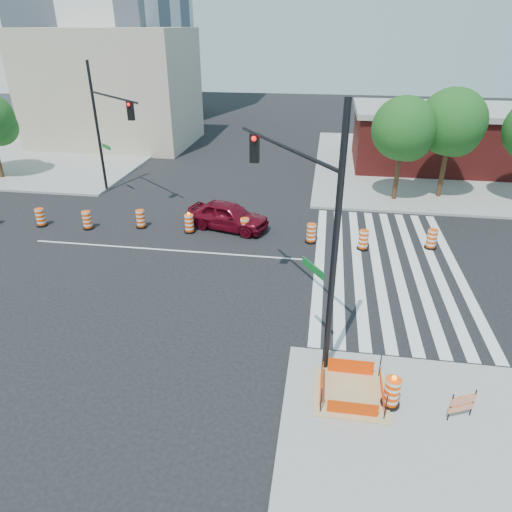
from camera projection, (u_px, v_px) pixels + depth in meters
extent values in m
plane|color=black|center=(165.00, 250.00, 23.12)|extent=(120.00, 120.00, 0.00)
cube|color=gray|center=(455.00, 166.00, 36.49)|extent=(22.00, 22.00, 0.15)
cube|color=gray|center=(40.00, 150.00, 41.41)|extent=(22.00, 22.00, 0.15)
cube|color=silver|center=(320.00, 261.00, 22.05)|extent=(0.45, 13.50, 0.01)
cube|color=silver|center=(338.00, 262.00, 21.93)|extent=(0.45, 13.50, 0.01)
cube|color=silver|center=(357.00, 263.00, 21.81)|extent=(0.45, 13.50, 0.01)
cube|color=silver|center=(377.00, 265.00, 21.68)|extent=(0.45, 13.50, 0.01)
cube|color=silver|center=(396.00, 266.00, 21.56)|extent=(0.45, 13.50, 0.01)
cube|color=silver|center=(416.00, 267.00, 21.44)|extent=(0.45, 13.50, 0.01)
cube|color=silver|center=(436.00, 269.00, 21.31)|extent=(0.45, 13.50, 0.01)
cube|color=silver|center=(456.00, 270.00, 21.19)|extent=(0.45, 13.50, 0.01)
cube|color=silver|center=(165.00, 250.00, 23.12)|extent=(14.00, 0.12, 0.01)
cube|color=tan|center=(351.00, 393.00, 13.88)|extent=(2.20, 2.20, 0.05)
cube|color=#F43D04|center=(352.00, 409.00, 12.98)|extent=(1.44, 0.02, 0.55)
cube|color=#F43D04|center=(351.00, 367.00, 14.56)|extent=(1.44, 0.02, 0.55)
cube|color=#F43D04|center=(321.00, 384.00, 13.89)|extent=(0.02, 1.44, 0.55)
cube|color=#F43D04|center=(382.00, 390.00, 13.65)|extent=(0.02, 1.44, 0.55)
cylinder|color=black|center=(321.00, 401.00, 13.02)|extent=(0.04, 0.04, 0.90)
cylinder|color=black|center=(386.00, 408.00, 12.77)|extent=(0.04, 0.04, 0.90)
cylinder|color=black|center=(323.00, 360.00, 14.61)|extent=(0.04, 0.04, 0.90)
cylinder|color=black|center=(380.00, 366.00, 14.36)|extent=(0.04, 0.04, 0.90)
cube|color=maroon|center=(460.00, 141.00, 35.57)|extent=(16.00, 8.00, 4.20)
cube|color=gray|center=(466.00, 111.00, 34.53)|extent=(16.50, 8.50, 0.40)
cube|color=#B8A48D|center=(114.00, 88.00, 41.89)|extent=(14.00, 10.00, 10.00)
imported|color=#600816|center=(228.00, 216.00, 25.21)|extent=(4.87, 2.94, 1.55)
cylinder|color=black|center=(335.00, 252.00, 13.05)|extent=(0.19, 0.19, 8.48)
cylinder|color=black|center=(284.00, 146.00, 14.56)|extent=(3.67, 5.34, 0.13)
cube|color=black|center=(255.00, 148.00, 16.60)|extent=(0.34, 0.30, 1.06)
sphere|color=#FF0C0C|center=(254.00, 139.00, 16.27)|extent=(0.19, 0.19, 0.19)
cube|color=#0C591E|center=(313.00, 268.00, 14.39)|extent=(0.75, 1.08, 0.27)
cylinder|color=black|center=(97.00, 128.00, 29.48)|extent=(0.18, 0.18, 8.16)
cylinder|color=black|center=(113.00, 97.00, 26.37)|extent=(4.68, 4.12, 0.12)
cube|color=black|center=(131.00, 111.00, 25.14)|extent=(0.33, 0.29, 1.02)
sphere|color=#FF0C0C|center=(128.00, 105.00, 24.82)|extent=(0.18, 0.18, 0.18)
cube|color=#0C591E|center=(106.00, 147.00, 29.24)|extent=(0.95, 0.84, 0.25)
cylinder|color=black|center=(390.00, 404.00, 13.47)|extent=(0.57, 0.57, 0.09)
cylinder|color=#FF4705|center=(392.00, 391.00, 13.25)|extent=(0.45, 0.45, 0.90)
sphere|color=#FF990C|center=(394.00, 378.00, 13.02)|extent=(0.15, 0.15, 0.15)
cube|color=#FF4705|center=(463.00, 400.00, 12.74)|extent=(0.77, 0.36, 0.27)
cube|color=#FF4705|center=(461.00, 408.00, 12.88)|extent=(0.77, 0.36, 0.21)
cylinder|color=black|center=(450.00, 408.00, 12.75)|extent=(0.04, 0.04, 0.97)
cylinder|color=black|center=(473.00, 403.00, 12.91)|extent=(0.04, 0.04, 0.97)
cylinder|color=#382314|center=(398.00, 170.00, 28.68)|extent=(0.29, 0.29, 4.10)
sphere|color=#134316|center=(404.00, 128.00, 27.52)|extent=(3.84, 3.84, 3.84)
sphere|color=#134316|center=(409.00, 138.00, 27.99)|extent=(2.82, 2.82, 2.82)
sphere|color=#134316|center=(397.00, 135.00, 27.59)|extent=(2.56, 2.56, 2.56)
cylinder|color=#382314|center=(444.00, 166.00, 29.06)|extent=(0.30, 0.30, 4.36)
sphere|color=#134316|center=(452.00, 122.00, 27.83)|extent=(4.09, 4.09, 4.09)
sphere|color=#134316|center=(457.00, 132.00, 28.32)|extent=(3.00, 3.00, 3.00)
sphere|color=#134316|center=(445.00, 129.00, 27.90)|extent=(2.72, 2.72, 2.72)
cylinder|color=black|center=(42.00, 225.00, 25.87)|extent=(0.60, 0.60, 0.10)
cylinder|color=#FF4705|center=(40.00, 217.00, 25.65)|extent=(0.48, 0.48, 0.95)
cylinder|color=black|center=(89.00, 228.00, 25.52)|extent=(0.60, 0.60, 0.10)
cylinder|color=#FF4705|center=(87.00, 219.00, 25.29)|extent=(0.48, 0.48, 0.95)
cylinder|color=black|center=(142.00, 226.00, 25.68)|extent=(0.60, 0.60, 0.10)
cylinder|color=#FF4705|center=(141.00, 218.00, 25.45)|extent=(0.48, 0.48, 0.95)
cylinder|color=black|center=(190.00, 231.00, 25.08)|extent=(0.60, 0.60, 0.10)
cylinder|color=#FF4705|center=(189.00, 223.00, 24.85)|extent=(0.48, 0.48, 0.95)
sphere|color=#FF990C|center=(189.00, 213.00, 24.60)|extent=(0.16, 0.16, 0.16)
cylinder|color=black|center=(245.00, 235.00, 24.60)|extent=(0.60, 0.60, 0.10)
cylinder|color=#FF4705|center=(245.00, 227.00, 24.37)|extent=(0.48, 0.48, 0.95)
cylinder|color=black|center=(311.00, 241.00, 23.91)|extent=(0.60, 0.60, 0.10)
cylinder|color=#FF4705|center=(311.00, 233.00, 23.69)|extent=(0.48, 0.48, 0.95)
cylinder|color=black|center=(362.00, 248.00, 23.18)|extent=(0.60, 0.60, 0.10)
cylinder|color=#FF4705|center=(363.00, 239.00, 22.95)|extent=(0.48, 0.48, 0.95)
cylinder|color=black|center=(430.00, 247.00, 23.27)|extent=(0.60, 0.60, 0.10)
cylinder|color=#FF4705|center=(432.00, 238.00, 23.05)|extent=(0.48, 0.48, 0.95)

